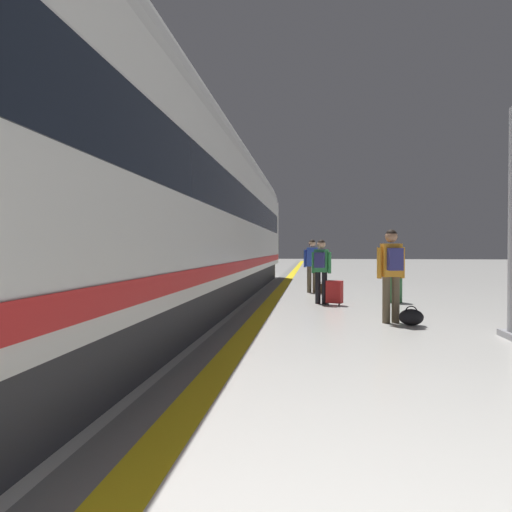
% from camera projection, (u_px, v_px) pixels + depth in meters
% --- Properties ---
extents(safety_line_strip, '(0.36, 80.00, 0.01)m').
position_uv_depth(safety_line_strip, '(262.00, 314.00, 9.46)').
color(safety_line_strip, yellow).
rests_on(safety_line_strip, ground).
extents(tactile_edge_band, '(0.53, 80.00, 0.01)m').
position_uv_depth(tactile_edge_band, '(249.00, 313.00, 9.50)').
color(tactile_edge_band, slate).
rests_on(tactile_edge_band, ground).
extents(high_speed_train, '(2.94, 33.13, 4.97)m').
position_uv_depth(high_speed_train, '(89.00, 170.00, 6.14)').
color(high_speed_train, '#38383D').
rests_on(high_speed_train, ground).
extents(passenger_near, '(0.53, 0.22, 1.69)m').
position_uv_depth(passenger_near, '(312.00, 262.00, 14.00)').
color(passenger_near, brown).
rests_on(passenger_near, ground).
extents(duffel_bag_near, '(0.44, 0.26, 0.36)m').
position_uv_depth(duffel_bag_near, '(322.00, 288.00, 13.86)').
color(duffel_bag_near, brown).
rests_on(duffel_bag_near, ground).
extents(passenger_mid, '(0.53, 0.41, 1.76)m').
position_uv_depth(passenger_mid, '(392.00, 268.00, 8.28)').
color(passenger_mid, brown).
rests_on(passenger_mid, ground).
extents(duffel_bag_mid, '(0.44, 0.26, 0.36)m').
position_uv_depth(duffel_bag_mid, '(411.00, 317.00, 8.04)').
color(duffel_bag_mid, black).
rests_on(duffel_bag_mid, ground).
extents(passenger_far, '(0.49, 0.38, 1.63)m').
position_uv_depth(passenger_far, '(321.00, 266.00, 11.14)').
color(passenger_far, black).
rests_on(passenger_far, ground).
extents(suitcase_far, '(0.44, 0.35, 0.61)m').
position_uv_depth(suitcase_far, '(335.00, 292.00, 10.88)').
color(suitcase_far, '#A51E1E').
rests_on(suitcase_far, ground).
extents(waste_bin, '(0.46, 0.46, 0.91)m').
position_uv_depth(waste_bin, '(393.00, 285.00, 11.48)').
color(waste_bin, '#2D6638').
rests_on(waste_bin, ground).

